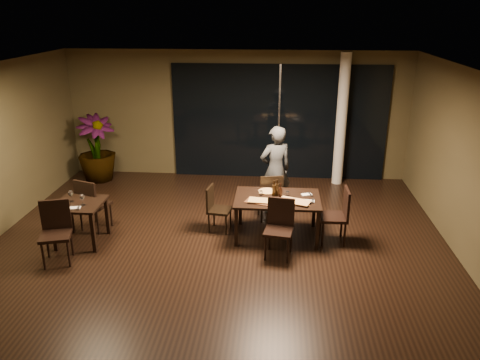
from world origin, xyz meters
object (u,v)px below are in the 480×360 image
object	(u,v)px
diner	(275,170)
chair_side_far	(91,202)
chair_main_far	(270,195)
chair_main_near	(280,224)
chair_main_left	(216,206)
chair_side_near	(56,228)
main_table	(277,202)
chair_main_right	(339,213)
potted_plant	(97,148)
side_table	(80,209)
bottle_c	(277,188)
bottle_a	(274,189)
bottle_b	(281,191)

from	to	relation	value
diner	chair_side_far	bearing A→B (deg)	-4.98
chair_main_far	chair_main_near	xyz separation A→B (m)	(0.18, -1.32, 0.01)
chair_main_far	diner	size ratio (longest dim) A/B	0.53
chair_main_left	chair_side_near	size ratio (longest dim) A/B	0.85
chair_side_near	diner	distance (m)	4.15
main_table	chair_main_right	xyz separation A→B (m)	(1.06, -0.13, -0.12)
chair_side_near	potted_plant	size ratio (longest dim) A/B	0.65
main_table	side_table	size ratio (longest dim) A/B	1.88
chair_main_left	chair_side_far	distance (m)	2.27
chair_main_far	chair_main_right	distance (m)	1.44
main_table	chair_main_left	size ratio (longest dim) A/B	1.76
side_table	chair_main_far	bearing A→B (deg)	19.67
chair_side_near	bottle_c	bearing A→B (deg)	2.85
bottle_a	bottle_c	bearing A→B (deg)	45.85
chair_main_left	diner	bearing A→B (deg)	-39.63
chair_main_near	chair_main_far	bearing A→B (deg)	106.86
chair_main_near	diner	bearing A→B (deg)	102.38
side_table	chair_main_right	xyz separation A→B (m)	(4.46, 0.37, -0.07)
potted_plant	bottle_a	xyz separation A→B (m)	(4.19, -2.56, 0.12)
chair_main_left	chair_main_right	bearing A→B (deg)	-88.60
chair_side_near	potted_plant	bearing A→B (deg)	84.72
chair_main_near	bottle_a	distance (m)	0.78
chair_main_far	main_table	bearing A→B (deg)	89.41
diner	chair_side_near	bearing A→B (deg)	8.68
chair_main_far	chair_main_left	size ratio (longest dim) A/B	1.11
chair_main_right	bottle_b	world-z (taller)	bottle_b
side_table	potted_plant	size ratio (longest dim) A/B	0.51
chair_main_near	side_table	bearing A→B (deg)	-173.25
chair_main_right	chair_main_left	bearing A→B (deg)	-98.95
main_table	bottle_c	size ratio (longest dim) A/B	4.94
main_table	chair_main_near	bearing A→B (deg)	-86.05
chair_main_near	chair_main_right	size ratio (longest dim) A/B	0.98
main_table	chair_side_near	xyz separation A→B (m)	(-3.54, -1.12, -0.11)
chair_main_far	chair_side_near	distance (m)	3.85
bottle_b	chair_side_near	bearing A→B (deg)	-162.91
side_table	chair_main_far	size ratio (longest dim) A/B	0.85
side_table	diner	world-z (taller)	diner
chair_main_right	bottle_c	distance (m)	1.15
chair_main_far	chair_main_right	xyz separation A→B (m)	(1.20, -0.80, 0.03)
diner	bottle_c	world-z (taller)	diner
bottle_b	chair_main_far	bearing A→B (deg)	104.86
chair_main_right	diner	xyz separation A→B (m)	(-1.12, 1.24, 0.33)
main_table	chair_main_left	bearing A→B (deg)	172.04
chair_side_near	bottle_a	bearing A→B (deg)	2.31
chair_side_far	chair_side_near	size ratio (longest dim) A/B	1.00
chair_main_left	bottle_b	distance (m)	1.25
side_table	bottle_b	distance (m)	3.49
chair_main_right	bottle_a	size ratio (longest dim) A/B	3.27
bottle_a	chair_side_far	bearing A→B (deg)	-178.76
chair_main_right	bottle_b	bearing A→B (deg)	-97.86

